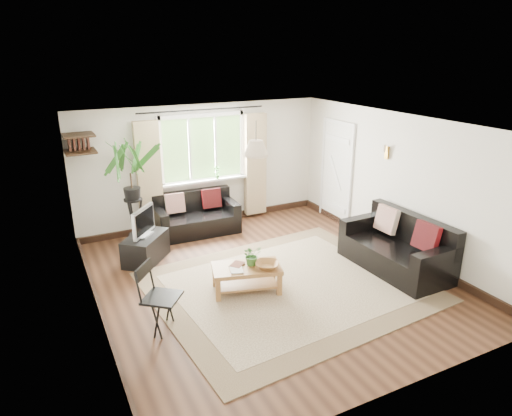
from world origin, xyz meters
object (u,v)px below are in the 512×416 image
tv_stand (146,248)px  palm_stand (132,195)px  sofa_right (396,245)px  folding_chair (162,299)px  sofa_back (196,215)px  coffee_table (247,279)px

tv_stand → palm_stand: bearing=40.8°
sofa_right → tv_stand: 4.10m
tv_stand → palm_stand: 1.03m
folding_chair → sofa_right: bearing=-50.9°
sofa_back → palm_stand: 1.32m
tv_stand → palm_stand: size_ratio=0.45×
sofa_back → tv_stand: sofa_back is taller
sofa_back → tv_stand: size_ratio=1.83×
coffee_table → tv_stand: 1.99m
palm_stand → folding_chair: 2.88m
folding_chair → sofa_back: bearing=12.3°
sofa_back → coffee_table: 2.49m
sofa_right → tv_stand: bearing=-122.8°
coffee_table → tv_stand: bearing=122.4°
sofa_right → tv_stand: (-3.51, 2.11, -0.19)m
coffee_table → tv_stand: (-1.07, 1.68, 0.03)m
sofa_right → coffee_table: (-2.44, 0.43, -0.22)m
sofa_back → coffee_table: (-0.11, -2.48, -0.17)m
coffee_table → sofa_right: bearing=-10.0°
sofa_back → sofa_right: sofa_right is taller
coffee_table → palm_stand: 2.74m
palm_stand → folding_chair: palm_stand is taller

